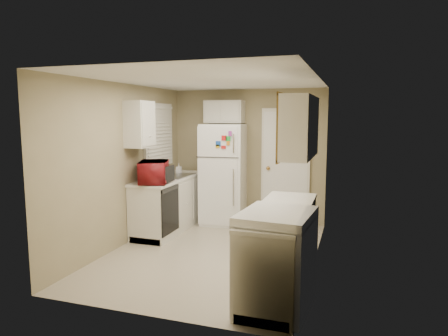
% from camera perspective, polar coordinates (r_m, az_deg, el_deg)
% --- Properties ---
extents(floor, '(3.80, 3.80, 0.00)m').
position_cam_1_polar(floor, '(5.79, -1.57, -11.99)').
color(floor, beige).
rests_on(floor, ground).
extents(ceiling, '(3.80, 3.80, 0.00)m').
position_cam_1_polar(ceiling, '(5.48, -1.66, 12.42)').
color(ceiling, white).
rests_on(ceiling, floor).
extents(wall_left, '(3.80, 3.80, 0.00)m').
position_cam_1_polar(wall_left, '(6.12, -14.06, 0.42)').
color(wall_left, tan).
rests_on(wall_left, floor).
extents(wall_right, '(3.80, 3.80, 0.00)m').
position_cam_1_polar(wall_right, '(5.21, 13.05, -0.75)').
color(wall_right, tan).
rests_on(wall_right, floor).
extents(wall_back, '(2.80, 2.80, 0.00)m').
position_cam_1_polar(wall_back, '(7.31, 3.41, 1.74)').
color(wall_back, tan).
rests_on(wall_back, floor).
extents(wall_front, '(2.80, 2.80, 0.00)m').
position_cam_1_polar(wall_front, '(3.79, -11.36, -3.71)').
color(wall_front, tan).
rests_on(wall_front, floor).
extents(left_counter, '(0.60, 1.80, 0.90)m').
position_cam_1_polar(left_counter, '(6.88, -7.73, -5.01)').
color(left_counter, silver).
rests_on(left_counter, floor).
extents(dishwasher, '(0.03, 0.58, 0.72)m').
position_cam_1_polar(dishwasher, '(6.22, -7.73, -5.97)').
color(dishwasher, black).
rests_on(dishwasher, floor).
extents(sink, '(0.54, 0.74, 0.16)m').
position_cam_1_polar(sink, '(6.93, -7.25, -1.45)').
color(sink, gray).
rests_on(sink, left_counter).
extents(microwave, '(0.69, 0.54, 0.41)m').
position_cam_1_polar(microwave, '(6.22, -9.96, -0.76)').
color(microwave, maroon).
rests_on(microwave, left_counter).
extents(soap_bottle, '(0.08, 0.08, 0.18)m').
position_cam_1_polar(soap_bottle, '(7.24, -6.47, 0.06)').
color(soap_bottle, white).
rests_on(soap_bottle, left_counter).
extents(window_blinds, '(0.10, 0.98, 1.08)m').
position_cam_1_polar(window_blinds, '(6.97, -9.29, 4.68)').
color(window_blinds, silver).
rests_on(window_blinds, wall_left).
extents(upper_cabinet_left, '(0.30, 0.45, 0.70)m').
position_cam_1_polar(upper_cabinet_left, '(6.19, -11.96, 6.13)').
color(upper_cabinet_left, silver).
rests_on(upper_cabinet_left, wall_left).
extents(refrigerator, '(0.79, 0.77, 1.78)m').
position_cam_1_polar(refrigerator, '(7.14, -0.02, -0.88)').
color(refrigerator, white).
rests_on(refrigerator, floor).
extents(cabinet_over_fridge, '(0.70, 0.30, 0.40)m').
position_cam_1_polar(cabinet_over_fridge, '(7.24, 0.06, 8.04)').
color(cabinet_over_fridge, silver).
rests_on(cabinet_over_fridge, wall_back).
extents(interior_door, '(0.86, 0.06, 2.08)m').
position_cam_1_polar(interior_door, '(7.15, 8.75, 0.08)').
color(interior_door, white).
rests_on(interior_door, floor).
extents(right_counter, '(0.60, 2.00, 0.90)m').
position_cam_1_polar(right_counter, '(4.64, 8.10, -11.16)').
color(right_counter, silver).
rests_on(right_counter, floor).
extents(stove, '(0.74, 0.88, 1.00)m').
position_cam_1_polar(stove, '(4.11, 7.46, -12.88)').
color(stove, white).
rests_on(stove, floor).
extents(upper_cabinet_right, '(0.30, 1.20, 0.70)m').
position_cam_1_polar(upper_cabinet_right, '(4.68, 10.87, 5.78)').
color(upper_cabinet_right, silver).
rests_on(upper_cabinet_right, wall_right).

